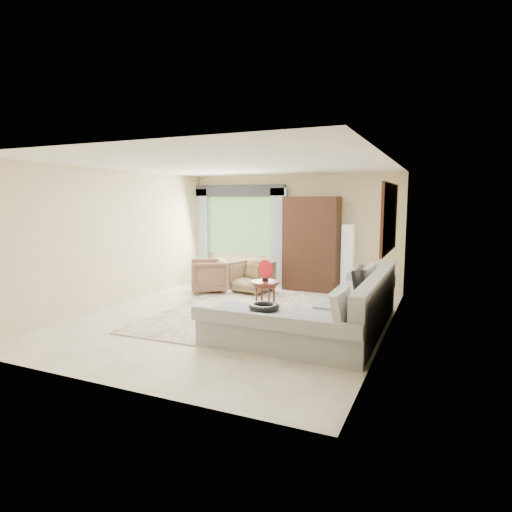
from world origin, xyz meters
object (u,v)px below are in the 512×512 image
at_px(potted_plant, 202,274).
at_px(floor_lamp, 348,259).
at_px(armchair_right, 252,277).
at_px(armchair_left, 209,276).
at_px(sectional_sofa, 334,316).
at_px(tv_screen, 360,282).
at_px(armoire, 312,244).
at_px(coffee_table, 265,295).

distance_m(potted_plant, floor_lamp, 3.48).
height_order(armchair_right, floor_lamp, floor_lamp).
bearing_deg(armchair_right, armchair_left, -151.39).
xyz_separation_m(sectional_sofa, tv_screen, (0.27, 0.54, 0.44)).
height_order(tv_screen, potted_plant, tv_screen).
bearing_deg(tv_screen, armchair_left, 159.94).
relative_size(sectional_sofa, tv_screen, 4.68).
bearing_deg(tv_screen, floor_lamp, 106.15).
bearing_deg(tv_screen, sectional_sofa, -116.28).
relative_size(sectional_sofa, armoire, 1.65).
distance_m(armchair_right, armoire, 1.51).
bearing_deg(sectional_sofa, armoire, 113.06).
bearing_deg(armchair_left, armchair_right, 76.91).
distance_m(tv_screen, potted_plant, 4.59).
bearing_deg(coffee_table, potted_plant, 145.46).
relative_size(tv_screen, armchair_left, 0.93).
relative_size(sectional_sofa, floor_lamp, 2.31).
relative_size(tv_screen, floor_lamp, 0.49).
relative_size(tv_screen, coffee_table, 1.39).
distance_m(armchair_right, potted_plant, 1.56).
xyz_separation_m(sectional_sofa, floor_lamp, (-0.43, 2.96, 0.47)).
distance_m(sectional_sofa, tv_screen, 0.74).
xyz_separation_m(coffee_table, armoire, (0.29, 1.97, 0.77)).
bearing_deg(floor_lamp, sectional_sofa, -81.67).
bearing_deg(potted_plant, coffee_table, -34.54).
bearing_deg(potted_plant, armoire, 8.11).
bearing_deg(armchair_right, armoire, 43.88).
bearing_deg(armoire, floor_lamp, 4.29).
bearing_deg(tv_screen, armoire, 122.47).
bearing_deg(armoire, sectional_sofa, -66.94).
relative_size(armchair_right, floor_lamp, 0.52).
bearing_deg(floor_lamp, tv_screen, -73.85).
distance_m(armchair_left, armoire, 2.38).
height_order(sectional_sofa, floor_lamp, floor_lamp).
xyz_separation_m(coffee_table, armchair_left, (-1.73, 0.90, 0.08)).
bearing_deg(armchair_left, sectional_sofa, 28.40).
distance_m(sectional_sofa, armoire, 3.24).
bearing_deg(armchair_right, sectional_sofa, -33.05).
xyz_separation_m(armoire, floor_lamp, (0.80, 0.06, -0.30)).
xyz_separation_m(tv_screen, armoire, (-1.50, 2.36, 0.33)).
bearing_deg(tv_screen, potted_plant, 154.25).
bearing_deg(armchair_left, potted_plant, -171.74).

